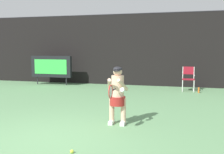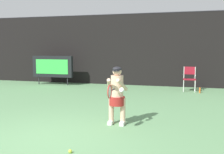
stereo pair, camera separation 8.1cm
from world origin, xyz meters
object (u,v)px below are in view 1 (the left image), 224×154
object	(u,v)px
scoreboard	(51,67)
water_bottle	(199,90)
tennis_ball_loose	(72,151)
umpire_chair	(188,77)
tennis_racket	(111,92)
tennis_player	(118,93)

from	to	relation	value
scoreboard	water_bottle	bearing A→B (deg)	-5.33
water_bottle	tennis_ball_loose	size ratio (longest dim) A/B	3.90
water_bottle	scoreboard	bearing A→B (deg)	174.67
umpire_chair	tennis_racket	bearing A→B (deg)	-106.12
umpire_chair	tennis_player	xyz separation A→B (m)	(-1.85, -5.73, 0.17)
tennis_racket	tennis_ball_loose	distance (m)	1.65
umpire_chair	tennis_racket	size ratio (longest dim) A/B	1.79
umpire_chair	tennis_player	world-z (taller)	tennis_player
tennis_player	umpire_chair	bearing A→B (deg)	72.10
water_bottle	tennis_racket	distance (m)	6.48
umpire_chair	tennis_ball_loose	xyz separation A→B (m)	(-2.23, -7.73, -0.58)
tennis_player	tennis_ball_loose	xyz separation A→B (m)	(-0.37, -2.00, -0.75)
scoreboard	water_bottle	world-z (taller)	scoreboard
umpire_chair	tennis_player	size ratio (longest dim) A/B	0.75
umpire_chair	scoreboard	bearing A→B (deg)	177.51
tennis_ball_loose	umpire_chair	bearing A→B (deg)	73.93
umpire_chair	tennis_player	distance (m)	6.02
tennis_player	tennis_ball_loose	distance (m)	2.17
umpire_chair	tennis_ball_loose	bearing A→B (deg)	-106.07
umpire_chair	water_bottle	size ratio (longest dim) A/B	4.08
umpire_chair	tennis_racket	distance (m)	6.66
tennis_player	tennis_racket	xyz separation A→B (m)	(0.00, -0.66, 0.15)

